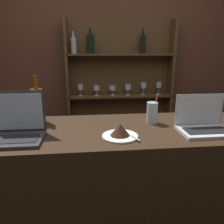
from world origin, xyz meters
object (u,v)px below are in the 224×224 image
(laptop_near, at_px, (16,129))
(laptop_far, at_px, (204,123))
(cake_plate, at_px, (120,132))
(wine_bottle_amber, at_px, (37,104))
(water_glass, at_px, (152,113))

(laptop_near, relative_size, laptop_far, 0.95)
(laptop_far, relative_size, cake_plate, 1.51)
(laptop_far, bearing_deg, cake_plate, -174.98)
(cake_plate, distance_m, wine_bottle_amber, 0.63)
(laptop_near, xyz_separation_m, wine_bottle_amber, (0.05, 0.30, 0.06))
(laptop_near, bearing_deg, laptop_far, 0.37)
(laptop_near, relative_size, cake_plate, 1.44)
(water_glass, relative_size, wine_bottle_amber, 0.61)
(cake_plate, height_order, wine_bottle_amber, wine_bottle_amber)
(laptop_far, xyz_separation_m, wine_bottle_amber, (-1.04, 0.29, 0.07))
(laptop_near, xyz_separation_m, laptop_far, (1.10, 0.01, -0.01))
(laptop_far, relative_size, water_glass, 1.61)
(laptop_near, bearing_deg, water_glass, 12.95)
(cake_plate, bearing_deg, wine_bottle_amber, 146.90)
(cake_plate, xyz_separation_m, water_glass, (0.25, 0.23, 0.04))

